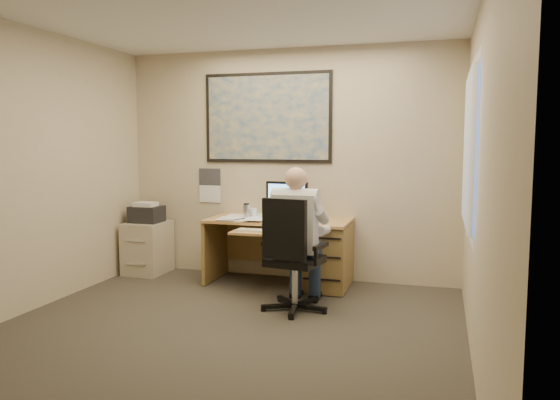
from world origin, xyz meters
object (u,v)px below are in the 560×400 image
(office_chair, at_px, (294,278))
(person, at_px, (296,239))
(desk, at_px, (308,247))
(filing_cabinet, at_px, (147,243))

(office_chair, relative_size, person, 0.80)
(person, bearing_deg, desk, 96.60)
(filing_cabinet, xyz_separation_m, person, (2.14, -0.91, 0.31))
(desk, relative_size, person, 1.16)
(filing_cabinet, bearing_deg, office_chair, -24.79)
(filing_cabinet, xyz_separation_m, office_chair, (2.15, -0.99, -0.06))
(desk, height_order, office_chair, desk)
(office_chair, bearing_deg, desk, 105.73)
(desk, bearing_deg, person, -83.92)
(desk, distance_m, person, 0.91)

